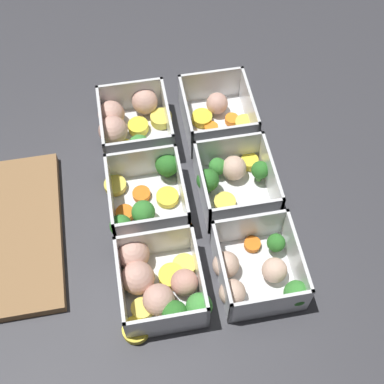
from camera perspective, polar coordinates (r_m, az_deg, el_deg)
The scene contains 8 objects.
ground_plane at distance 0.89m, azimuth 0.00°, elevation -0.84°, with size 4.00×4.00×0.00m, color #38383D.
container_near_left at distance 0.81m, azimuth 6.97°, elevation -8.43°, with size 0.14×0.14×0.07m.
container_near_center at distance 0.88m, azimuth 4.37°, elevation 1.29°, with size 0.14×0.12×0.07m.
container_near_right at distance 0.97m, azimuth 2.81°, elevation 8.22°, with size 0.13×0.13×0.07m.
container_far_left at distance 0.80m, azimuth -3.59°, elevation -9.85°, with size 0.17×0.14×0.07m.
container_far_center at distance 0.86m, azimuth -4.83°, elevation -0.66°, with size 0.15×0.14×0.07m.
container_far_right at distance 0.96m, azimuth -6.62°, elevation 7.31°, with size 0.15×0.15×0.07m.
cutting_board at distance 0.90m, azimuth -19.43°, elevation -4.38°, with size 0.28×0.18×0.02m.
Camera 1 is at (-0.45, 0.08, 0.76)m, focal length 50.00 mm.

